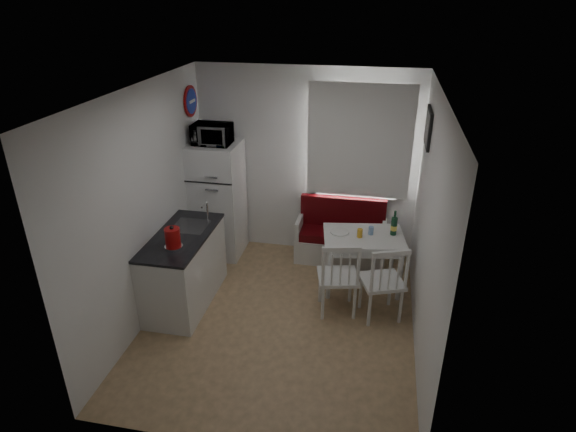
% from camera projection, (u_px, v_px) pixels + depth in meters
% --- Properties ---
extents(floor, '(3.00, 3.50, 0.02)m').
position_uv_depth(floor, '(280.00, 319.00, 5.56)').
color(floor, olive).
rests_on(floor, ground).
extents(ceiling, '(3.00, 3.50, 0.02)m').
position_uv_depth(ceiling, '(279.00, 92.00, 4.44)').
color(ceiling, white).
rests_on(ceiling, wall_back).
extents(wall_back, '(3.00, 0.02, 2.60)m').
position_uv_depth(wall_back, '(307.00, 164.00, 6.55)').
color(wall_back, white).
rests_on(wall_back, floor).
extents(wall_front, '(3.00, 0.02, 2.60)m').
position_uv_depth(wall_front, '(229.00, 322.00, 3.45)').
color(wall_front, white).
rests_on(wall_front, floor).
extents(wall_left, '(0.02, 3.50, 2.60)m').
position_uv_depth(wall_left, '(146.00, 207.00, 5.27)').
color(wall_left, white).
rests_on(wall_left, floor).
extents(wall_right, '(0.02, 3.50, 2.60)m').
position_uv_depth(wall_right, '(428.00, 231.00, 4.74)').
color(wall_right, white).
rests_on(wall_right, floor).
extents(window, '(1.22, 0.06, 1.47)m').
position_uv_depth(window, '(360.00, 144.00, 6.26)').
color(window, white).
rests_on(window, wall_back).
extents(curtain, '(1.35, 0.02, 1.50)m').
position_uv_depth(curtain, '(359.00, 142.00, 6.18)').
color(curtain, white).
rests_on(curtain, wall_back).
extents(kitchen_counter, '(0.62, 1.32, 1.16)m').
position_uv_depth(kitchen_counter, '(184.00, 268.00, 5.72)').
color(kitchen_counter, white).
rests_on(kitchen_counter, floor).
extents(wall_sign, '(0.03, 0.40, 0.40)m').
position_uv_depth(wall_sign, '(191.00, 101.00, 6.18)').
color(wall_sign, '#1C32A9').
rests_on(wall_sign, wall_left).
extents(picture_frame, '(0.04, 0.52, 0.42)m').
position_uv_depth(picture_frame, '(428.00, 128.00, 5.40)').
color(picture_frame, black).
rests_on(picture_frame, wall_right).
extents(bench, '(1.23, 0.47, 0.88)m').
position_uv_depth(bench, '(341.00, 241.00, 6.68)').
color(bench, white).
rests_on(bench, floor).
extents(dining_table, '(1.07, 0.82, 0.73)m').
position_uv_depth(dining_table, '(363.00, 241.00, 5.92)').
color(dining_table, white).
rests_on(dining_table, floor).
extents(chair_left, '(0.53, 0.52, 0.51)m').
position_uv_depth(chair_left, '(337.00, 271.00, 5.39)').
color(chair_left, white).
rests_on(chair_left, floor).
extents(chair_right, '(0.57, 0.57, 0.52)m').
position_uv_depth(chair_right, '(383.00, 276.00, 5.30)').
color(chair_right, white).
rests_on(chair_right, floor).
extents(fridge, '(0.65, 0.65, 1.62)m').
position_uv_depth(fridge, '(218.00, 200.00, 6.66)').
color(fridge, white).
rests_on(fridge, floor).
extents(microwave, '(0.49, 0.33, 0.27)m').
position_uv_depth(microwave, '(212.00, 134.00, 6.21)').
color(microwave, white).
rests_on(microwave, fridge).
extents(kettle, '(0.20, 0.20, 0.26)m').
position_uv_depth(kettle, '(173.00, 238.00, 5.18)').
color(kettle, '#A40D0D').
rests_on(kettle, kitchen_counter).
extents(wine_bottle, '(0.08, 0.08, 0.32)m').
position_uv_depth(wine_bottle, '(394.00, 223.00, 5.84)').
color(wine_bottle, '#123A22').
rests_on(wine_bottle, dining_table).
extents(drinking_glass_orange, '(0.06, 0.06, 0.11)m').
position_uv_depth(drinking_glass_orange, '(360.00, 233.00, 5.82)').
color(drinking_glass_orange, gold).
rests_on(drinking_glass_orange, dining_table).
extents(drinking_glass_blue, '(0.06, 0.06, 0.10)m').
position_uv_depth(drinking_glass_blue, '(371.00, 231.00, 5.89)').
color(drinking_glass_blue, '#7DA0D6').
rests_on(drinking_glass_blue, dining_table).
extents(plate, '(0.23, 0.23, 0.02)m').
position_uv_depth(plate, '(340.00, 232.00, 5.95)').
color(plate, white).
rests_on(plate, dining_table).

